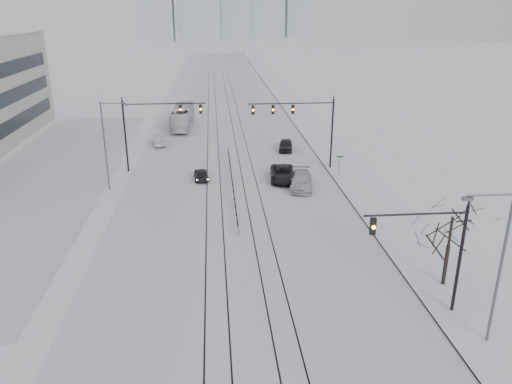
% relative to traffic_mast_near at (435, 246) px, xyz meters
% --- Properties ---
extents(road, '(22.00, 260.00, 0.02)m').
position_rel_traffic_mast_near_xyz_m(road, '(-10.79, 54.00, -4.55)').
color(road, silver).
rests_on(road, ground).
extents(sidewalk_east, '(5.00, 260.00, 0.16)m').
position_rel_traffic_mast_near_xyz_m(sidewalk_east, '(2.71, 54.00, -4.48)').
color(sidewalk_east, silver).
rests_on(sidewalk_east, ground).
extents(curb, '(0.10, 260.00, 0.12)m').
position_rel_traffic_mast_near_xyz_m(curb, '(0.26, 54.00, -4.50)').
color(curb, gray).
rests_on(curb, ground).
extents(parking_strip, '(14.00, 60.00, 0.03)m').
position_rel_traffic_mast_near_xyz_m(parking_strip, '(-30.79, 29.00, -4.55)').
color(parking_strip, silver).
rests_on(parking_strip, ground).
extents(tram_rails, '(5.30, 180.00, 0.01)m').
position_rel_traffic_mast_near_xyz_m(tram_rails, '(-10.79, 34.00, -4.54)').
color(tram_rails, black).
rests_on(tram_rails, ground).
extents(traffic_mast_near, '(6.10, 0.37, 7.00)m').
position_rel_traffic_mast_near_xyz_m(traffic_mast_near, '(0.00, 0.00, 0.00)').
color(traffic_mast_near, black).
rests_on(traffic_mast_near, ground).
extents(traffic_mast_ne, '(9.60, 0.37, 8.00)m').
position_rel_traffic_mast_near_xyz_m(traffic_mast_ne, '(-2.64, 29.00, 1.20)').
color(traffic_mast_ne, black).
rests_on(traffic_mast_ne, ground).
extents(traffic_mast_nw, '(9.10, 0.37, 8.00)m').
position_rel_traffic_mast_near_xyz_m(traffic_mast_nw, '(-19.31, 30.00, 1.01)').
color(traffic_mast_nw, black).
rests_on(traffic_mast_nw, ground).
extents(street_light_east, '(2.73, 0.25, 9.00)m').
position_rel_traffic_mast_near_xyz_m(street_light_east, '(1.91, -3.00, 0.65)').
color(street_light_east, '#595B60').
rests_on(street_light_east, ground).
extents(street_light_west, '(2.73, 0.25, 9.00)m').
position_rel_traffic_mast_near_xyz_m(street_light_west, '(-22.99, 24.00, 0.65)').
color(street_light_west, '#595B60').
rests_on(street_light_west, ground).
extents(bare_tree, '(4.40, 4.40, 6.10)m').
position_rel_traffic_mast_near_xyz_m(bare_tree, '(2.41, 3.00, -0.07)').
color(bare_tree, black).
rests_on(bare_tree, ground).
extents(median_fence, '(0.06, 24.00, 1.00)m').
position_rel_traffic_mast_near_xyz_m(median_fence, '(-10.79, 24.00, -4.04)').
color(median_fence, black).
rests_on(median_fence, ground).
extents(street_sign, '(0.70, 0.06, 2.40)m').
position_rel_traffic_mast_near_xyz_m(street_sign, '(1.01, 26.00, -2.96)').
color(street_sign, '#595B60').
rests_on(street_sign, ground).
extents(sedan_sb_inner, '(1.74, 3.70, 1.22)m').
position_rel_traffic_mast_near_xyz_m(sedan_sb_inner, '(-14.01, 26.36, -3.95)').
color(sedan_sb_inner, black).
rests_on(sedan_sb_inner, ground).
extents(sedan_sb_outer, '(2.31, 4.76, 1.50)m').
position_rel_traffic_mast_near_xyz_m(sedan_sb_outer, '(-19.87, 41.29, -3.81)').
color(sedan_sb_outer, '#AFB4B8').
rests_on(sedan_sb_outer, ground).
extents(sedan_nb_front, '(3.02, 5.64, 1.51)m').
position_rel_traffic_mast_near_xyz_m(sedan_nb_front, '(-5.35, 25.36, -3.81)').
color(sedan_nb_front, black).
rests_on(sedan_nb_front, ground).
extents(sedan_nb_right, '(3.09, 5.71, 1.57)m').
position_rel_traffic_mast_near_xyz_m(sedan_nb_right, '(-3.76, 22.78, -3.78)').
color(sedan_nb_right, silver).
rests_on(sedan_nb_right, ground).
extents(sedan_nb_far, '(2.35, 4.40, 1.42)m').
position_rel_traffic_mast_near_xyz_m(sedan_nb_far, '(-3.30, 37.07, -3.85)').
color(sedan_nb_far, black).
rests_on(sedan_nb_far, ground).
extents(box_truck, '(3.27, 11.72, 3.23)m').
position_rel_traffic_mast_near_xyz_m(box_truck, '(-17.21, 51.42, -2.95)').
color(box_truck, silver).
rests_on(box_truck, ground).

